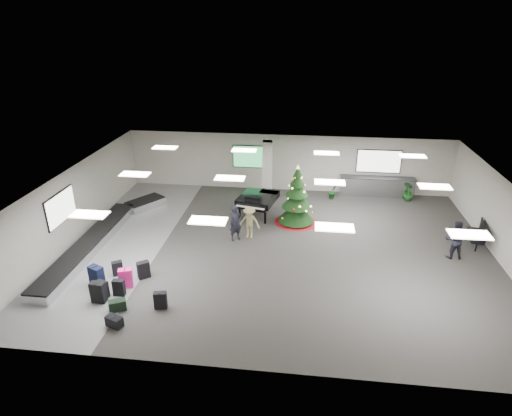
# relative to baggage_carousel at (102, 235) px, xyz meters

# --- Properties ---
(ground) EXTENTS (18.00, 18.00, 0.00)m
(ground) POSITION_rel_baggage_carousel_xyz_m (7.84, 0.08, -0.21)
(ground) COLOR #322F2D
(ground) RESTS_ON ground
(room_envelope) EXTENTS (18.02, 14.02, 3.21)m
(room_envelope) POSITION_rel_baggage_carousel_xyz_m (7.46, 0.75, 2.12)
(room_envelope) COLOR #ADA69E
(room_envelope) RESTS_ON ground
(baggage_carousel) EXTENTS (2.28, 9.71, 0.43)m
(baggage_carousel) POSITION_rel_baggage_carousel_xyz_m (0.00, 0.00, 0.00)
(baggage_carousel) COLOR silver
(baggage_carousel) RESTS_ON ground
(service_counter) EXTENTS (4.05, 0.65, 1.08)m
(service_counter) POSITION_rel_baggage_carousel_xyz_m (12.84, 6.73, 0.33)
(service_counter) COLOR silver
(service_counter) RESTS_ON ground
(suitcase_0) EXTENTS (0.51, 0.30, 0.79)m
(suitcase_0) POSITION_rel_baggage_carousel_xyz_m (1.93, -4.39, 0.17)
(suitcase_0) COLOR black
(suitcase_0) RESTS_ON ground
(suitcase_1) EXTENTS (0.41, 0.22, 0.65)m
(suitcase_1) POSITION_rel_baggage_carousel_xyz_m (2.48, -3.94, 0.10)
(suitcase_1) COLOR black
(suitcase_1) RESTS_ON ground
(pink_suitcase) EXTENTS (0.54, 0.40, 0.78)m
(pink_suitcase) POSITION_rel_baggage_carousel_xyz_m (2.53, -3.43, 0.17)
(pink_suitcase) COLOR #FE218E
(pink_suitcase) RESTS_ON ground
(suitcase_3) EXTENTS (0.51, 0.47, 0.70)m
(suitcase_3) POSITION_rel_baggage_carousel_xyz_m (2.95, -2.74, 0.13)
(suitcase_3) COLOR black
(suitcase_3) RESTS_ON ground
(navy_suitcase) EXTENTS (0.62, 0.51, 0.85)m
(navy_suitcase) POSITION_rel_baggage_carousel_xyz_m (1.45, -3.49, 0.20)
(navy_suitcase) COLOR black
(navy_suitcase) RESTS_ON ground
(suitcase_5) EXTENTS (0.47, 0.33, 0.66)m
(suitcase_5) POSITION_rel_baggage_carousel_xyz_m (1.94, -4.10, 0.11)
(suitcase_5) COLOR black
(suitcase_5) RESTS_ON ground
(green_duffel) EXTENTS (0.63, 0.51, 0.40)m
(green_duffel) POSITION_rel_baggage_carousel_xyz_m (2.77, -4.76, -0.02)
(green_duffel) COLOR black
(green_duffel) RESTS_ON ground
(suitcase_7) EXTENTS (0.46, 0.30, 0.64)m
(suitcase_7) POSITION_rel_baggage_carousel_xyz_m (4.18, -4.47, 0.10)
(suitcase_7) COLOR black
(suitcase_7) RESTS_ON ground
(suitcase_8) EXTENTS (0.45, 0.40, 0.60)m
(suitcase_8) POSITION_rel_baggage_carousel_xyz_m (1.88, -2.68, 0.08)
(suitcase_8) COLOR black
(suitcase_8) RESTS_ON ground
(black_duffel) EXTENTS (0.61, 0.48, 0.37)m
(black_duffel) POSITION_rel_baggage_carousel_xyz_m (3.00, -5.57, -0.03)
(black_duffel) COLOR black
(black_duffel) RESTS_ON ground
(christmas_tree) EXTENTS (2.05, 2.05, 2.93)m
(christmas_tree) POSITION_rel_baggage_carousel_xyz_m (8.52, 2.81, 0.79)
(christmas_tree) COLOR maroon
(christmas_tree) RESTS_ON ground
(grand_piano) EXTENTS (2.07, 2.46, 1.24)m
(grand_piano) POSITION_rel_baggage_carousel_xyz_m (6.57, 3.31, 0.67)
(grand_piano) COLOR black
(grand_piano) RESTS_ON ground
(bench) EXTENTS (0.86, 1.66, 1.01)m
(bench) POSITION_rel_baggage_carousel_xyz_m (16.45, 1.49, 0.35)
(bench) COLOR black
(bench) RESTS_ON ground
(traveler_a) EXTENTS (0.72, 0.68, 1.65)m
(traveler_a) POSITION_rel_baggage_carousel_xyz_m (5.93, 0.68, 0.61)
(traveler_a) COLOR black
(traveler_a) RESTS_ON ground
(traveler_b) EXTENTS (1.03, 0.68, 1.50)m
(traveler_b) POSITION_rel_baggage_carousel_xyz_m (6.50, 1.00, 0.54)
(traveler_b) COLOR #99905F
(traveler_b) RESTS_ON ground
(traveler_bench) EXTENTS (0.85, 0.69, 1.65)m
(traveler_bench) POSITION_rel_baggage_carousel_xyz_m (15.04, 0.24, 0.61)
(traveler_bench) COLOR black
(traveler_bench) RESTS_ON ground
(potted_plant_left) EXTENTS (0.59, 0.57, 0.84)m
(potted_plant_left) POSITION_rel_baggage_carousel_xyz_m (10.41, 6.00, 0.21)
(potted_plant_left) COLOR #133D15
(potted_plant_left) RESTS_ON ground
(potted_plant_right) EXTENTS (0.72, 0.72, 0.92)m
(potted_plant_right) POSITION_rel_baggage_carousel_xyz_m (14.48, 6.25, 0.25)
(potted_plant_right) COLOR #133D15
(potted_plant_right) RESTS_ON ground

